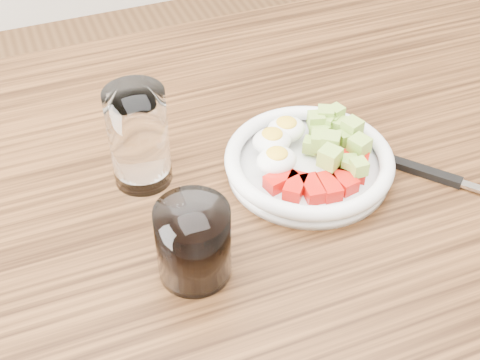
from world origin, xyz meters
name	(u,v)px	position (x,y,z in m)	size (l,w,h in m)	color
dining_table	(250,255)	(0.00, 0.00, 0.67)	(1.50, 0.90, 0.77)	brown
bowl	(308,159)	(0.09, 0.03, 0.79)	(0.22, 0.22, 0.05)	white
fork	(443,178)	(0.24, -0.05, 0.78)	(0.16, 0.18, 0.01)	black
water_glass	(139,137)	(-0.11, 0.09, 0.84)	(0.07, 0.07, 0.13)	white
coffee_glass	(194,243)	(-0.10, -0.08, 0.82)	(0.08, 0.08, 0.09)	white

